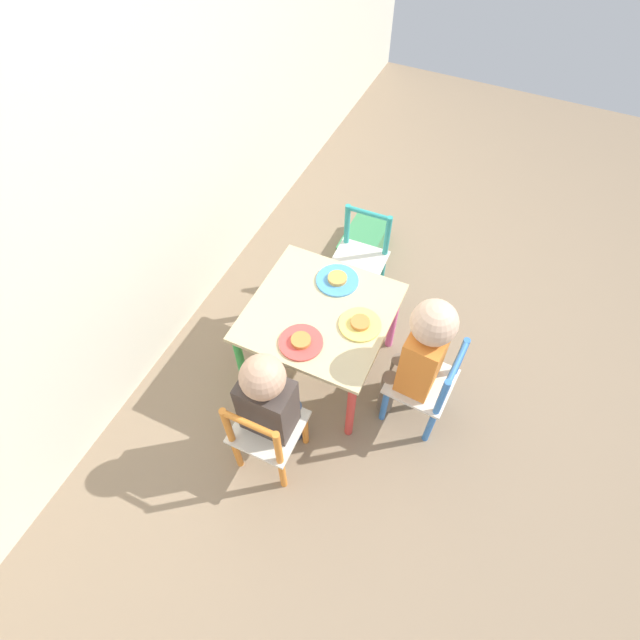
% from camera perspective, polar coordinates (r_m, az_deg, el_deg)
% --- Properties ---
extents(ground_plane, '(6.00, 6.00, 0.00)m').
position_cam_1_polar(ground_plane, '(2.47, 0.00, -5.22)').
color(ground_plane, '#8C755B').
extents(house_wall, '(6.00, 0.06, 2.60)m').
position_cam_1_polar(house_wall, '(1.93, -23.61, 24.85)').
color(house_wall, beige).
rests_on(house_wall, ground_plane).
extents(kids_table, '(0.59, 0.59, 0.44)m').
position_cam_1_polar(kids_table, '(2.15, 0.00, 0.06)').
color(kids_table, beige).
rests_on(kids_table, ground_plane).
extents(chair_orange, '(0.26, 0.26, 0.51)m').
position_cam_1_polar(chair_orange, '(2.04, -6.15, -12.75)').
color(chair_orange, silver).
rests_on(chair_orange, ground_plane).
extents(chair_blue, '(0.28, 0.28, 0.51)m').
position_cam_1_polar(chair_blue, '(2.17, 12.00, -7.28)').
color(chair_blue, silver).
rests_on(chair_blue, ground_plane).
extents(chair_teal, '(0.27, 0.27, 0.51)m').
position_cam_1_polar(chair_teal, '(2.56, 4.53, 6.76)').
color(chair_teal, silver).
rests_on(chair_teal, ground_plane).
extents(child_left, '(0.22, 0.20, 0.70)m').
position_cam_1_polar(child_left, '(1.90, -5.73, -9.08)').
color(child_left, '#4C608E').
rests_on(child_left, ground_plane).
extents(child_front, '(0.21, 0.23, 0.75)m').
position_cam_1_polar(child_front, '(2.00, 11.46, -3.63)').
color(child_front, '#7A6B5B').
rests_on(child_front, ground_plane).
extents(plate_left, '(0.18, 0.18, 0.03)m').
position_cam_1_polar(plate_left, '(2.00, -2.19, -2.51)').
color(plate_left, '#E54C47').
rests_on(plate_left, kids_table).
extents(plate_front, '(0.18, 0.18, 0.03)m').
position_cam_1_polar(plate_front, '(2.06, 4.60, -0.46)').
color(plate_front, '#EADB66').
rests_on(plate_front, kids_table).
extents(plate_right, '(0.19, 0.19, 0.03)m').
position_cam_1_polar(plate_right, '(2.20, 1.99, 4.62)').
color(plate_right, '#4C9EE0').
rests_on(plate_right, kids_table).
extents(storage_bin, '(0.33, 0.21, 0.11)m').
position_cam_1_polar(storage_bin, '(2.94, 4.99, 9.00)').
color(storage_bin, '#3D8E56').
rests_on(storage_bin, ground_plane).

